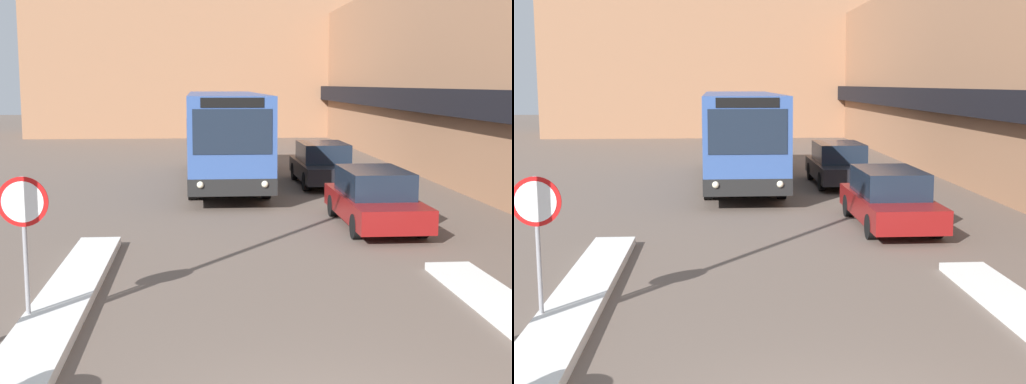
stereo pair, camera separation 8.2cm
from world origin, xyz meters
TOP-DOWN VIEW (x-y plane):
  - building_row_right at (9.97, 24.00)m, footprint 5.50×60.00m
  - building_backdrop_far at (0.00, 45.92)m, footprint 26.00×8.00m
  - snow_bank_left at (-3.60, 4.85)m, footprint 0.90×9.87m
  - snow_bank_right at (3.60, 4.08)m, footprint 0.90×5.97m
  - city_bus at (-0.37, 19.82)m, footprint 2.63×12.08m
  - parked_car_front at (3.20, 11.47)m, footprint 1.82×4.77m
  - parked_car_back at (3.20, 19.20)m, footprint 1.91×4.79m
  - stop_sign at (-3.97, 4.27)m, footprint 0.76×0.08m

SIDE VIEW (x-z plane):
  - snow_bank_right at x=3.60m, z-range 0.00..0.15m
  - snow_bank_left at x=-3.60m, z-range 0.00..0.19m
  - parked_car_front at x=3.20m, z-range -0.01..1.48m
  - parked_car_back at x=3.20m, z-range 0.00..1.54m
  - stop_sign at x=-3.97m, z-range 0.52..2.84m
  - city_bus at x=-0.37m, z-range 0.14..3.46m
  - building_row_right at x=9.97m, z-range -0.01..8.33m
  - building_backdrop_far at x=0.00m, z-range 0.00..15.22m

